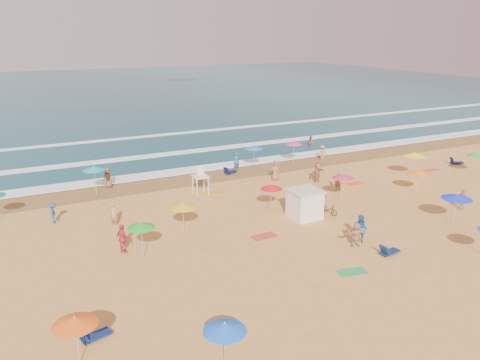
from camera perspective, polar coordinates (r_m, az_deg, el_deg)
name	(u,v)px	position (r m, az deg, el deg)	size (l,w,h in m)	color
ground	(281,222)	(33.45, 5.03, -5.17)	(220.00, 220.00, 0.00)	gold
ocean	(88,92)	(112.19, -18.07, 10.13)	(220.00, 140.00, 0.18)	#0C4756
wet_sand	(212,176)	(43.95, -3.40, 0.49)	(220.00, 220.00, 0.00)	olive
surf_foam	(181,154)	(51.87, -7.22, 3.16)	(200.00, 18.70, 0.05)	white
cabana	(305,204)	(34.17, 7.88, -2.97)	(2.00, 2.00, 2.00)	white
cabana_roof	(305,191)	(33.82, 7.95, -1.28)	(2.20, 2.20, 0.12)	silver
bicycle	(328,209)	(35.21, 10.68, -3.53)	(0.54, 1.53, 0.81)	black
lifeguard_stand	(201,182)	(38.79, -4.84, -0.27)	(1.20, 1.20, 2.10)	white
beach_umbrellas	(299,186)	(34.67, 7.22, -0.68)	(42.18, 26.59, 0.79)	#EE5C14
loungers	(401,220)	(35.23, 19.04, -4.62)	(45.66, 25.01, 0.34)	#101C53
towels	(311,227)	(32.87, 8.60, -5.70)	(48.37, 21.28, 0.03)	#C24818
beachgoers	(255,192)	(36.88, 1.86, -1.50)	(39.51, 24.66, 2.10)	tan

